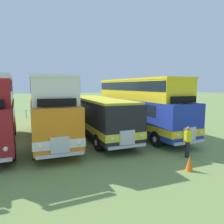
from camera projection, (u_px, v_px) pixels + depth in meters
name	position (u px, v px, depth m)	size (l,w,h in m)	color
ground_plane	(24.00, 143.00, 14.47)	(200.00, 200.00, 0.00)	#7A934C
bus_fourth_in_row	(49.00, 106.00, 15.10)	(2.67, 11.07, 4.49)	orange
bus_fifth_in_row	(98.00, 114.00, 16.20)	(2.69, 10.36, 2.99)	black
bus_sixth_in_row	(138.00, 103.00, 17.43)	(3.11, 11.50, 4.49)	#1E339E
cone_far_end	(189.00, 163.00, 9.69)	(0.36, 0.36, 0.74)	orange
marshal_person	(188.00, 142.00, 11.45)	(0.36, 0.24, 1.73)	#23232D
rope_fence_line	(26.00, 113.00, 25.41)	(23.92, 0.08, 1.05)	#8C704C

